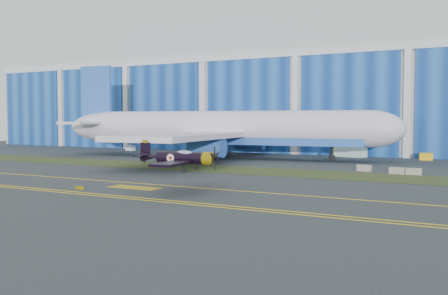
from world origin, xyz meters
The scene contains 16 objects.
ground centered at (0.00, 0.00, 0.00)m, with size 260.00×260.00×0.00m, color #32393C.
grass_median centered at (0.00, 14.00, 0.02)m, with size 260.00×10.00×0.02m, color #475128.
hangar centered at (0.00, 71.79, 14.96)m, with size 220.00×45.70×30.00m.
taxiway_centreline centered at (0.00, -5.00, 0.01)m, with size 200.00×0.20×0.02m, color yellow.
edge_line_near centered at (0.00, -14.50, 0.01)m, with size 80.00×0.20×0.02m, color yellow.
edge_line_far centered at (0.00, -13.50, 0.01)m, with size 80.00×0.20×0.02m, color yellow.
hold_short_ladder centered at (-18.00, -8.10, 0.01)m, with size 6.00×2.40×0.02m, color yellow, non-canonical shape.
guard_board_left centered at (-22.00, -12.00, 0.17)m, with size 1.20×0.15×0.35m, color yellow.
warbird centered at (-12.27, -7.76, 3.36)m, with size 11.17×12.87×3.46m.
jetliner centered at (-29.47, 33.07, 12.40)m, with size 77.63×68.17×24.79m.
shipping_container centered at (-10.30, 47.33, 1.42)m, with size 6.55×2.62×2.84m, color white.
tug centered at (3.86, 45.59, 0.64)m, with size 2.19×1.37×1.28m, color yellow.
cart centered at (-59.36, 42.46, 0.62)m, with size 2.07×1.24×1.24m, color white.
barrier_a centered at (-0.85, 20.86, 0.45)m, with size 2.00×0.60×0.90m, color #9E928A.
barrier_b centered at (3.87, 19.15, 0.45)m, with size 2.00×0.60×0.90m, color gray.
barrier_c centered at (5.94, 19.21, 0.45)m, with size 2.00×0.60×0.90m, color gray.
Camera 1 is at (16.89, -51.85, 7.32)m, focal length 42.00 mm.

